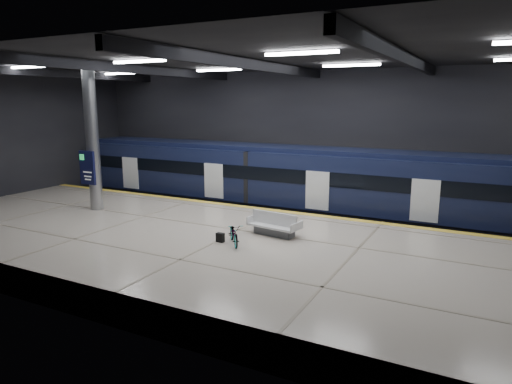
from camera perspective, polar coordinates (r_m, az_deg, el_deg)
The scene contains 10 objects.
ground at distance 20.00m, azimuth -0.70°, elevation -7.08°, with size 30.00×30.00×0.00m, color black.
room_shell at distance 18.99m, azimuth -0.74°, elevation 9.53°, with size 30.10×16.10×8.05m.
platform at distance 17.78m, azimuth -4.53°, elevation -7.64°, with size 30.00×11.00×1.10m, color beige.
safety_strip at distance 22.06m, azimuth 2.67°, elevation -2.34°, with size 30.00×0.40×0.01m, color yellow.
rails at distance 24.76m, azimuth 5.32°, elevation -3.30°, with size 30.00×1.52×0.16m.
train at distance 24.22m, azimuth 6.13°, elevation 1.15°, with size 29.40×2.84×3.79m.
bench at distance 18.04m, azimuth 2.28°, elevation -4.41°, with size 2.21×1.16×0.93m.
bicycle at distance 16.90m, azimuth -2.77°, elevation -5.21°, with size 0.55×1.57×0.82m, color #99999E.
pannier_bag at distance 17.27m, azimuth -4.49°, elevation -5.69°, with size 0.30×0.18×0.35m, color black.
info_column at distance 23.18m, azimuth -19.82°, elevation 6.08°, with size 0.90×0.78×6.90m.
Camera 1 is at (8.95, -16.73, 6.33)m, focal length 32.00 mm.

